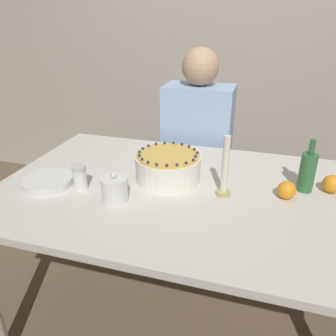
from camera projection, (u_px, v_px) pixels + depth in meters
The scene contains 12 objects.
ground_plane at pixel (187, 319), 1.67m from camera, with size 12.00×12.00×0.00m, color brown.
wall_behind at pixel (237, 31), 2.33m from camera, with size 8.00×0.05×2.60m.
dining_table at pixel (191, 210), 1.40m from camera, with size 1.62×0.98×0.76m.
cake at pixel (168, 167), 1.41m from camera, with size 0.28×0.28×0.13m.
sugar_bowl at pixel (115, 189), 1.25m from camera, with size 0.10×0.10×0.12m.
sugar_shaker at pixel (80, 177), 1.33m from camera, with size 0.06×0.06×0.11m.
plate_stack at pixel (48, 182), 1.38m from camera, with size 0.21×0.21×0.03m.
candle at pixel (225, 172), 1.27m from camera, with size 0.06×0.06×0.25m.
bottle at pixel (307, 171), 1.31m from camera, with size 0.06×0.06×0.22m.
orange_fruit_0 at pixel (332, 184), 1.32m from camera, with size 0.07×0.07×0.07m.
orange_fruit_1 at pixel (287, 190), 1.27m from camera, with size 0.07×0.07×0.07m.
person_man_blue_shirt at pixel (196, 165), 2.07m from camera, with size 0.40×0.34×1.25m.
Camera 1 is at (0.24, -1.16, 1.41)m, focal length 35.00 mm.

